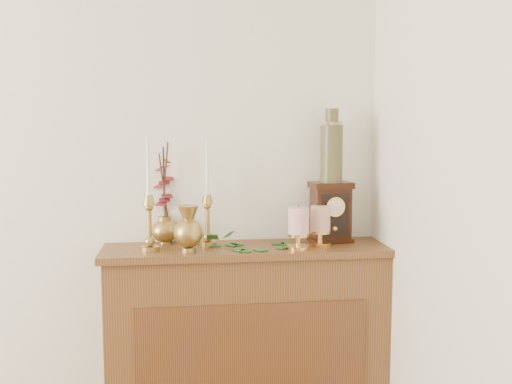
{
  "coord_description": "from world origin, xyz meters",
  "views": [
    {
      "loc": [
        1.12,
        -0.42,
        1.45
      ],
      "look_at": [
        1.43,
        2.05,
        1.17
      ],
      "focal_mm": 42.0,
      "sensor_mm": 36.0,
      "label": 1
    }
  ],
  "objects": [
    {
      "name": "console_shelf",
      "position": [
        1.4,
        2.1,
        0.44
      ],
      "size": [
        1.24,
        0.34,
        0.93
      ],
      "color": "brown",
      "rests_on": "ground"
    },
    {
      "name": "candlestick_left",
      "position": [
        0.99,
        2.05,
        1.09
      ],
      "size": [
        0.08,
        0.08,
        0.48
      ],
      "rotation": [
        0.0,
        0.0,
        -0.31
      ],
      "color": "#AB9244",
      "rests_on": "console_shelf"
    },
    {
      "name": "candlestick_center",
      "position": [
        1.23,
        2.13,
        1.08
      ],
      "size": [
        0.08,
        0.08,
        0.45
      ],
      "rotation": [
        0.0,
        0.0,
        0.04
      ],
      "color": "#AB9244",
      "rests_on": "console_shelf"
    },
    {
      "name": "bud_vase",
      "position": [
        1.15,
        2.0,
        1.03
      ],
      "size": [
        0.12,
        0.12,
        0.19
      ],
      "rotation": [
        0.0,
        0.0,
        -0.22
      ],
      "color": "#AB9244",
      "rests_on": "console_shelf"
    },
    {
      "name": "ginger_jar",
      "position": [
        1.05,
        2.24,
        1.13
      ],
      "size": [
        0.18,
        0.2,
        0.45
      ],
      "rotation": [
        0.0,
        0.0,
        -0.09
      ],
      "color": "#AB9244",
      "rests_on": "console_shelf"
    },
    {
      "name": "pillar_candle_left",
      "position": [
        1.71,
        2.07,
        1.03
      ],
      "size": [
        0.1,
        0.1,
        0.19
      ],
      "rotation": [
        0.0,
        0.0,
        -0.01
      ],
      "color": "#E09E4E",
      "rests_on": "console_shelf"
    },
    {
      "name": "pillar_candle_right",
      "position": [
        1.6,
        2.0,
        1.03
      ],
      "size": [
        0.1,
        0.1,
        0.19
      ],
      "rotation": [
        0.0,
        0.0,
        -0.37
      ],
      "color": "#E09E4E",
      "rests_on": "console_shelf"
    },
    {
      "name": "ivy_garland",
      "position": [
        1.44,
        2.03,
        0.95
      ],
      "size": [
        0.5,
        0.23,
        0.08
      ],
      "rotation": [
        0.0,
        0.0,
        -0.21
      ],
      "color": "#246025",
      "rests_on": "console_shelf"
    },
    {
      "name": "mantel_clock",
      "position": [
        1.78,
        2.15,
        1.06
      ],
      "size": [
        0.19,
        0.15,
        0.27
      ],
      "rotation": [
        0.0,
        0.0,
        0.12
      ],
      "color": "black",
      "rests_on": "console_shelf"
    },
    {
      "name": "ceramic_vase",
      "position": [
        1.78,
        2.15,
        1.34
      ],
      "size": [
        0.1,
        0.1,
        0.32
      ],
      "rotation": [
        0.0,
        0.0,
        0.12
      ],
      "color": "#193324",
      "rests_on": "mantel_clock"
    }
  ]
}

